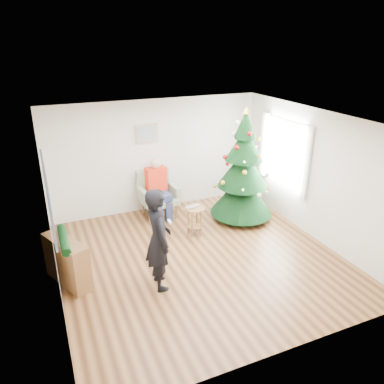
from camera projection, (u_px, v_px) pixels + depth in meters
name	position (u px, v px, depth m)	size (l,w,h in m)	color
floor	(200.00, 258.00, 7.03)	(5.00, 5.00, 0.00)	brown
ceiling	(201.00, 120.00, 6.04)	(5.00, 5.00, 0.00)	white
wall_back	(156.00, 156.00, 8.66)	(5.00, 5.00, 0.00)	silver
wall_front	(287.00, 270.00, 4.41)	(5.00, 5.00, 0.00)	silver
wall_left	(49.00, 220.00, 5.63)	(5.00, 5.00, 0.00)	silver
wall_right	(315.00, 175.00, 7.44)	(5.00, 5.00, 0.00)	silver
window_panel	(284.00, 153.00, 8.21)	(0.04, 1.30, 1.40)	white
curtains	(283.00, 153.00, 8.19)	(0.05, 1.75, 1.50)	white
christmas_tree	(243.00, 170.00, 8.19)	(1.41, 1.41, 2.54)	#3F2816
stool	(194.00, 221.00, 7.77)	(0.41, 0.41, 0.61)	brown
laptop	(195.00, 207.00, 7.65)	(0.34, 0.22, 0.03)	silver
armchair	(158.00, 200.00, 8.59)	(0.89, 0.82, 1.04)	gray
seated_person	(158.00, 188.00, 8.42)	(0.48, 0.69, 1.36)	navy
standing_man	(158.00, 239.00, 5.95)	(0.63, 0.42, 1.73)	black
game_controller	(170.00, 222.00, 5.88)	(0.04, 0.13, 0.04)	white
console	(67.00, 262.00, 6.20)	(0.30, 1.00, 0.80)	brown
garland	(64.00, 239.00, 6.04)	(0.14, 0.14, 0.90)	black
tapestry	(48.00, 197.00, 5.80)	(0.03, 1.50, 1.15)	black
framed_picture	(147.00, 134.00, 8.35)	(0.52, 0.05, 0.42)	tan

